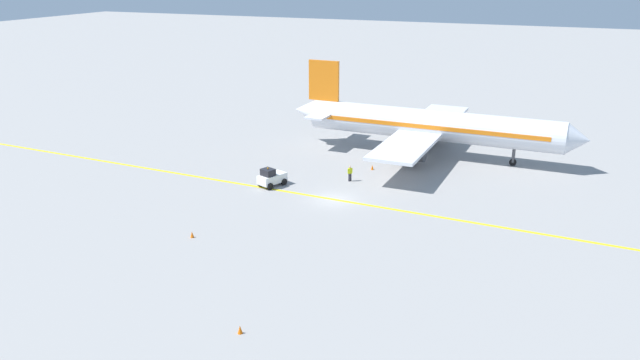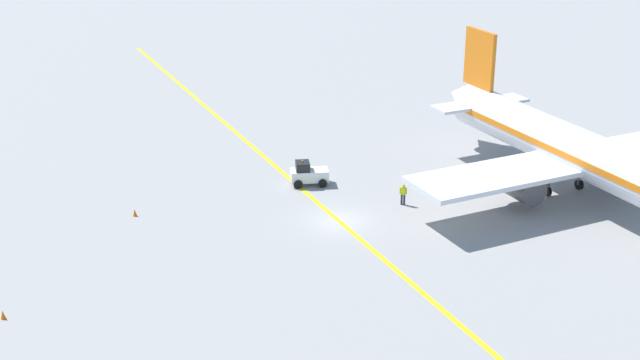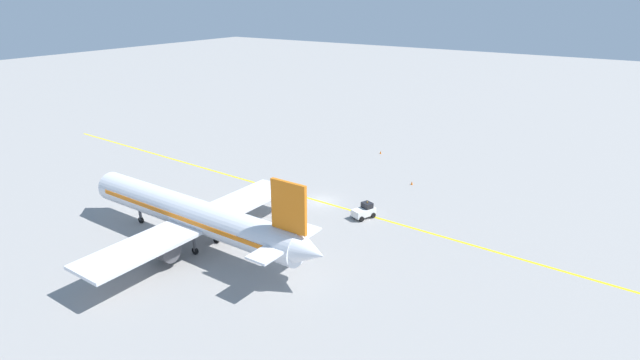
% 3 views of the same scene
% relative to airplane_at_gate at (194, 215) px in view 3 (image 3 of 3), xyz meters
% --- Properties ---
extents(ground_plane, '(400.00, 400.00, 0.00)m').
position_rel_airplane_at_gate_xyz_m(ground_plane, '(18.26, -4.87, -3.71)').
color(ground_plane, gray).
extents(apron_yellow_centreline, '(5.95, 119.89, 0.01)m').
position_rel_airplane_at_gate_xyz_m(apron_yellow_centreline, '(18.26, -4.87, -3.71)').
color(apron_yellow_centreline, yellow).
rests_on(apron_yellow_centreline, ground).
extents(airplane_at_gate, '(28.10, 35.46, 10.60)m').
position_rel_airplane_at_gate_xyz_m(airplane_at_gate, '(0.00, 0.00, 0.00)').
color(airplane_at_gate, silver).
rests_on(airplane_at_gate, ground).
extents(baggage_tug_white, '(3.34, 2.58, 2.11)m').
position_rel_airplane_at_gate_xyz_m(baggage_tug_white, '(17.03, -12.34, -2.81)').
color(baggage_tug_white, white).
rests_on(baggage_tug_white, ground).
extents(ground_crew_worker, '(0.46, 0.41, 1.68)m').
position_rel_airplane_at_gate_xyz_m(ground_crew_worker, '(12.47, -5.33, -2.80)').
color(ground_crew_worker, '#23232D').
rests_on(ground_crew_worker, ground).
extents(traffic_cone_near_nose, '(0.32, 0.32, 0.55)m').
position_rel_airplane_at_gate_xyz_m(traffic_cone_near_nose, '(42.37, -1.72, -3.43)').
color(traffic_cone_near_nose, orange).
rests_on(traffic_cone_near_nose, ground).
extents(traffic_cone_mid_apron, '(0.32, 0.32, 0.55)m').
position_rel_airplane_at_gate_xyz_m(traffic_cone_mid_apron, '(7.82, -4.35, -3.43)').
color(traffic_cone_mid_apron, orange).
rests_on(traffic_cone_mid_apron, ground).
extents(traffic_cone_by_wingtip, '(0.32, 0.32, 0.55)m').
position_rel_airplane_at_gate_xyz_m(traffic_cone_by_wingtip, '(31.24, -12.64, -3.43)').
color(traffic_cone_by_wingtip, orange).
rests_on(traffic_cone_by_wingtip, ground).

